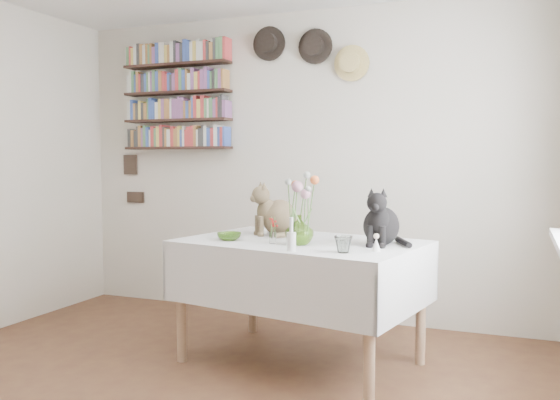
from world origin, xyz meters
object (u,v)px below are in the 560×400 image
at_px(tabby_cat, 280,208).
at_px(black_cat, 381,215).
at_px(dining_table, 300,271).
at_px(flower_vase, 299,230).
at_px(bookshelf_unit, 177,97).

bearing_deg(tabby_cat, black_cat, 32.43).
height_order(dining_table, tabby_cat, tabby_cat).
xyz_separation_m(flower_vase, bookshelf_unit, (-1.56, 1.17, 0.96)).
distance_m(tabby_cat, bookshelf_unit, 1.73).
relative_size(dining_table, black_cat, 4.60).
bearing_deg(flower_vase, black_cat, 22.54).
height_order(tabby_cat, flower_vase, tabby_cat).
distance_m(black_cat, bookshelf_unit, 2.41).
xyz_separation_m(dining_table, black_cat, (0.51, 0.03, 0.37)).
bearing_deg(dining_table, black_cat, 3.04).
xyz_separation_m(dining_table, flower_vase, (0.05, -0.16, 0.28)).
bearing_deg(black_cat, flower_vase, -157.37).
height_order(black_cat, bookshelf_unit, bookshelf_unit).
bearing_deg(dining_table, bookshelf_unit, 146.28).
bearing_deg(dining_table, tabby_cat, 135.77).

